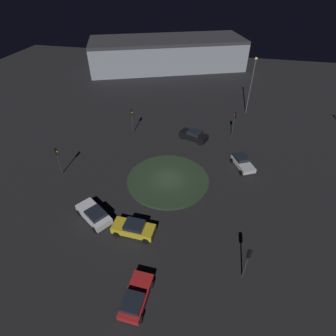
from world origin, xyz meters
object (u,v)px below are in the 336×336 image
(car_silver, at_px, (242,162))
(traffic_light_northeast, at_px, (234,120))
(car_red, at_px, (136,297))
(traffic_light_northwest, at_px, (132,116))
(traffic_light_west, at_px, (58,156))
(car_yellow, at_px, (134,228))
(car_white, at_px, (94,214))
(store_building, at_px, (167,53))
(car_black, at_px, (194,135))
(traffic_light_southeast, at_px, (248,258))
(streetlamp_northeast_near, at_px, (252,80))

(car_silver, xyz_separation_m, traffic_light_northeast, (-1.62, 7.39, 2.30))
(car_red, bearing_deg, traffic_light_northwest, 20.80)
(traffic_light_west, relative_size, traffic_light_northwest, 0.97)
(car_yellow, xyz_separation_m, traffic_light_northeast, (9.11, 21.15, 2.23))
(car_white, bearing_deg, store_building, -52.33)
(traffic_light_northwest, bearing_deg, store_building, 145.71)
(car_white, height_order, car_red, car_white)
(car_white, height_order, traffic_light_west, traffic_light_west)
(car_black, distance_m, store_building, 35.70)
(car_white, bearing_deg, car_black, -80.09)
(car_silver, distance_m, car_red, 21.99)
(traffic_light_west, bearing_deg, car_silver, 9.39)
(car_black, height_order, car_red, car_black)
(car_yellow, height_order, car_black, car_black)
(car_silver, relative_size, traffic_light_southeast, 1.12)
(streetlamp_northeast_near, bearing_deg, car_white, -118.59)
(traffic_light_northeast, relative_size, store_building, 0.11)
(streetlamp_northeast_near, relative_size, store_building, 0.24)
(traffic_light_west, distance_m, store_building, 45.71)
(car_silver, relative_size, traffic_light_northwest, 1.07)
(car_black, xyz_separation_m, traffic_light_southeast, (7.36, -21.65, 1.92))
(traffic_light_southeast, bearing_deg, traffic_light_northeast, -35.14)
(car_yellow, bearing_deg, traffic_light_northwest, -68.84)
(car_black, distance_m, traffic_light_northwest, 10.07)
(car_silver, xyz_separation_m, car_black, (-7.33, 5.47, 0.07))
(traffic_light_southeast, bearing_deg, car_black, -20.36)
(traffic_light_southeast, distance_m, store_building, 58.47)
(car_white, height_order, traffic_light_southeast, traffic_light_southeast)
(car_white, distance_m, car_yellow, 4.80)
(traffic_light_west, bearing_deg, car_white, -46.80)
(car_silver, height_order, traffic_light_west, traffic_light_west)
(car_red, xyz_separation_m, traffic_light_northeast, (6.81, 27.70, 2.35))
(traffic_light_west, distance_m, traffic_light_northwest, 13.37)
(traffic_light_northeast, bearing_deg, traffic_light_northwest, -52.14)
(car_black, height_order, traffic_light_northeast, traffic_light_northeast)
(car_red, bearing_deg, traffic_light_southeast, -61.81)
(car_yellow, distance_m, streetlamp_northeast_near, 33.06)
(traffic_light_west, relative_size, traffic_light_northeast, 0.91)
(car_yellow, distance_m, store_building, 53.57)
(traffic_light_northeast, relative_size, streetlamp_northeast_near, 0.44)
(car_yellow, distance_m, traffic_light_west, 14.40)
(traffic_light_west, bearing_deg, store_building, 78.75)
(car_silver, bearing_deg, streetlamp_northeast_near, 150.45)
(car_red, height_order, store_building, store_building)
(car_yellow, xyz_separation_m, car_black, (3.40, 19.23, 0.00))
(car_red, bearing_deg, car_black, -0.29)
(car_red, distance_m, traffic_light_northeast, 28.62)
(car_red, height_order, traffic_light_west, traffic_light_west)
(car_black, relative_size, traffic_light_west, 1.20)
(traffic_light_southeast, distance_m, traffic_light_northwest, 27.79)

